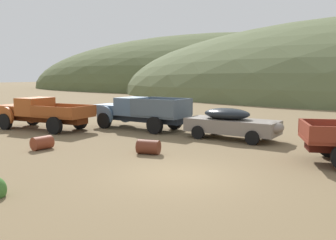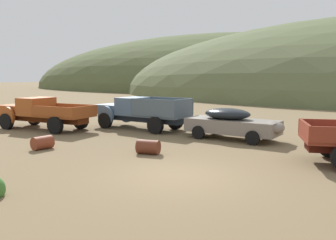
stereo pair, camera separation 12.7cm
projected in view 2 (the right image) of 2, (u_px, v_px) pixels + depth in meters
ground_plane at (177, 176)px, 11.39m from camera, size 300.00×300.00×0.00m
hill_far_left at (210, 89)px, 83.36m from camera, size 101.90×50.92×25.29m
truck_oxide_orange at (38, 112)px, 21.42m from camera, size 6.45×2.69×1.89m
truck_chalk_blue at (135, 112)px, 21.50m from camera, size 6.31×2.53×1.91m
car_primer_gray at (235, 123)px, 17.78m from camera, size 5.00×2.25×1.57m
oil_drum_spare at (148, 147)px, 14.53m from camera, size 1.01×0.76×0.59m
oil_drum_tipped at (42, 143)px, 15.50m from camera, size 0.67×0.92×0.58m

